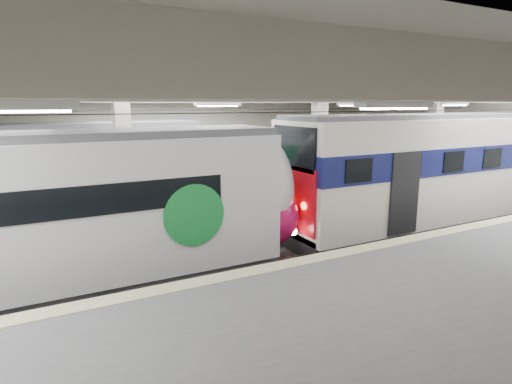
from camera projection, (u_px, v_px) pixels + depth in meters
station_hall at (273, 169)px, 11.57m from camera, size 36.00×24.00×5.75m
modern_emu at (98, 214)px, 11.31m from camera, size 13.22×2.73×4.29m
older_rer at (437, 168)px, 17.24m from camera, size 13.94×3.08×4.58m
far_train at (16, 183)px, 15.13m from camera, size 13.35×3.02×4.27m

